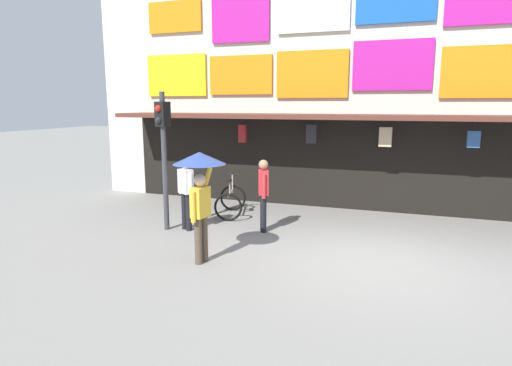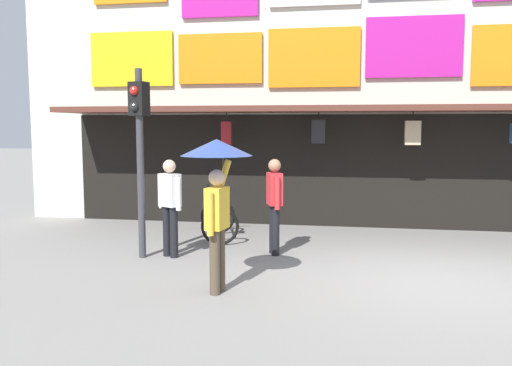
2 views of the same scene
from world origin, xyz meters
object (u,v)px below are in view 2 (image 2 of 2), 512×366
(bicycle_parked, at_px, (219,220))
(pedestrian_in_purple, at_px, (274,201))
(traffic_light_near, at_px, (139,133))
(pedestrian_with_umbrella, at_px, (217,172))
(pedestrian_in_green, at_px, (170,202))

(bicycle_parked, distance_m, pedestrian_in_purple, 1.74)
(traffic_light_near, xyz_separation_m, bicycle_parked, (0.94, 1.69, -1.75))
(pedestrian_with_umbrella, relative_size, pedestrian_in_green, 1.24)
(traffic_light_near, xyz_separation_m, pedestrian_in_green, (0.46, 0.14, -1.19))
(traffic_light_near, bearing_deg, pedestrian_in_green, 17.39)
(pedestrian_with_umbrella, relative_size, pedestrian_in_purple, 1.24)
(traffic_light_near, relative_size, pedestrian_with_umbrella, 1.54)
(traffic_light_near, bearing_deg, bicycle_parked, 60.95)
(traffic_light_near, xyz_separation_m, pedestrian_with_umbrella, (1.75, -1.67, -0.50))
(bicycle_parked, bearing_deg, pedestrian_in_green, -107.14)
(traffic_light_near, distance_m, pedestrian_in_green, 1.29)
(pedestrian_with_umbrella, xyz_separation_m, pedestrian_in_purple, (0.45, 2.30, -0.69))
(pedestrian_in_green, relative_size, pedestrian_in_purple, 1.00)
(pedestrian_with_umbrella, distance_m, pedestrian_in_purple, 2.44)
(bicycle_parked, relative_size, pedestrian_in_green, 0.78)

